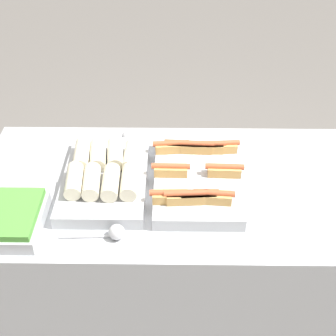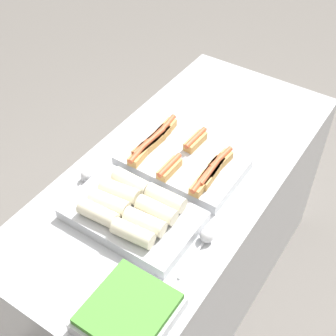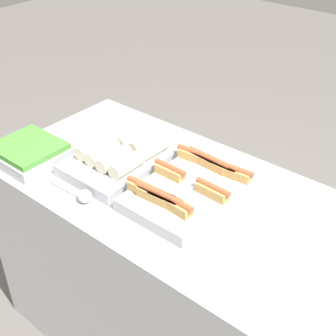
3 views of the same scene
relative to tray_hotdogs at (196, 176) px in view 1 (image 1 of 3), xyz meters
name	(u,v)px [view 1 (image 1 of 3)]	position (x,y,z in m)	size (l,w,h in m)	color
ground_plane	(188,327)	(-0.01, 0.00, -0.98)	(12.00, 12.00, 0.00)	slate
counter	(190,266)	(-0.01, 0.00, -0.51)	(1.68, 0.78, 0.94)	#B7BABF
tray_hotdogs	(196,176)	(0.00, 0.00, 0.00)	(0.34, 0.50, 0.10)	#B7BABF
tray_wraps	(105,175)	(-0.34, 0.00, 0.01)	(0.31, 0.49, 0.11)	#B7BABF
tray_side_front	(0,219)	(-0.67, -0.23, 0.00)	(0.28, 0.26, 0.07)	#B7BABF
serving_spoon_near	(113,233)	(-0.28, -0.28, -0.01)	(0.22, 0.05, 0.05)	silver
serving_spoon_far	(126,138)	(-0.29, 0.27, -0.01)	(0.21, 0.05, 0.05)	silver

